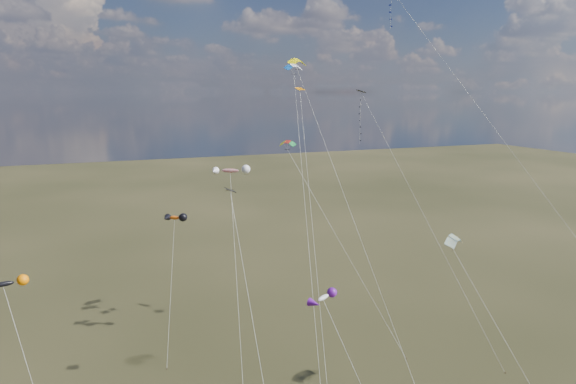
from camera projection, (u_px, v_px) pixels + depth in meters
name	position (u px, v px, depth m)	size (l,w,h in m)	color
diamond_black_high	(368.00, 129.00, 58.04)	(10.68, 14.92, 29.27)	black
diamond_navy_tall	(420.00, 45.00, 53.73)	(20.73, 24.77, 39.80)	#0B0E43
diamond_black_mid	(242.00, 260.00, 43.82)	(1.58, 18.17, 20.34)	black
diamond_orange_center	(307.00, 168.00, 54.12)	(4.54, 17.55, 29.53)	orange
parafoil_yellow	(298.00, 62.00, 59.10)	(4.17, 25.53, 33.25)	#D7CC04
parafoil_blue_white	(294.00, 68.00, 57.57)	(6.97, 22.45, 32.49)	blue
parafoil_striped	(455.00, 238.00, 47.03)	(4.41, 14.15, 16.54)	#CEB407
parafoil_tricolor	(288.00, 143.00, 62.22)	(9.69, 15.45, 23.59)	#F3F010
novelty_black_orange	(3.00, 285.00, 42.53)	(5.74, 10.07, 13.84)	black
novelty_orange_black	(174.00, 218.00, 59.49)	(3.93, 8.57, 15.25)	#D8540E
novelty_white_purple	(324.00, 299.00, 39.49)	(4.15, 12.73, 13.85)	silver
novelty_redwhite_stripe	(230.00, 171.00, 57.55)	(4.96, 15.71, 20.93)	red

